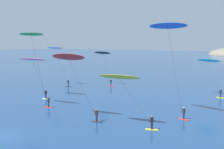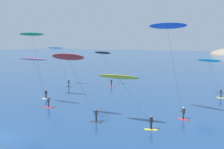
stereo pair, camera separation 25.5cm
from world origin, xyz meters
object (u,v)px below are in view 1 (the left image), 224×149
object	(u,v)px
kitesurfer_red	(70,61)
kitesurfer_yellow	(121,80)
kitesurfer_black	(103,55)
kitesurfer_green	(32,39)
kitesurfer_white	(56,51)
kitesurfer_pink	(34,63)
kitesurfer_blue	(168,31)
kitesurfer_cyan	(210,63)

from	to	relation	value
kitesurfer_red	kitesurfer_yellow	size ratio (longest dim) A/B	1.14
kitesurfer_black	kitesurfer_green	size ratio (longest dim) A/B	0.68
kitesurfer_white	kitesurfer_red	bearing A→B (deg)	-41.69
kitesurfer_red	kitesurfer_pink	distance (m)	10.29
kitesurfer_white	kitesurfer_blue	world-z (taller)	kitesurfer_blue
kitesurfer_cyan	kitesurfer_yellow	bearing A→B (deg)	-98.76
kitesurfer_pink	kitesurfer_yellow	world-z (taller)	kitesurfer_pink
kitesurfer_red	kitesurfer_white	size ratio (longest dim) A/B	0.94
kitesurfer_blue	kitesurfer_yellow	world-z (taller)	kitesurfer_blue
kitesurfer_white	kitesurfer_blue	distance (m)	34.45
kitesurfer_red	kitesurfer_green	world-z (taller)	kitesurfer_green
kitesurfer_red	kitesurfer_blue	bearing A→B (deg)	40.39
kitesurfer_red	kitesurfer_black	distance (m)	29.52
kitesurfer_blue	kitesurfer_red	bearing A→B (deg)	-139.61
kitesurfer_black	kitesurfer_blue	bearing A→B (deg)	-37.21
kitesurfer_pink	kitesurfer_black	size ratio (longest dim) A/B	0.96
kitesurfer_white	kitesurfer_yellow	bearing A→B (deg)	-32.58
kitesurfer_red	kitesurfer_black	bearing A→B (deg)	117.01
kitesurfer_white	kitesurfer_blue	xyz separation A→B (m)	(32.34, -11.37, 3.44)
kitesurfer_red	kitesurfer_green	bearing A→B (deg)	155.85
kitesurfer_yellow	kitesurfer_red	bearing A→B (deg)	-172.13
kitesurfer_white	kitesurfer_cyan	xyz separation A→B (m)	(33.42, 6.23, -1.95)
kitesurfer_black	kitesurfer_yellow	size ratio (longest dim) A/B	1.05
kitesurfer_red	kitesurfer_cyan	xyz separation A→B (m)	(11.10, 26.11, -1.43)
kitesurfer_white	kitesurfer_cyan	bearing A→B (deg)	10.55
kitesurfer_white	kitesurfer_yellow	distance (m)	35.17
kitesurfer_cyan	kitesurfer_blue	distance (m)	18.43
kitesurfer_white	kitesurfer_yellow	size ratio (longest dim) A/B	1.21
kitesurfer_cyan	kitesurfer_green	bearing A→B (deg)	-143.44
kitesurfer_white	kitesurfer_cyan	distance (m)	34.06
kitesurfer_red	kitesurfer_blue	world-z (taller)	kitesurfer_blue
kitesurfer_red	kitesurfer_green	xyz separation A→B (m)	(-15.03, 6.74, 3.12)
kitesurfer_cyan	kitesurfer_blue	xyz separation A→B (m)	(-1.09, -17.60, 5.38)
kitesurfer_pink	kitesurfer_cyan	world-z (taller)	kitesurfer_pink
kitesurfer_black	kitesurfer_cyan	bearing A→B (deg)	-0.42
kitesurfer_blue	kitesurfer_green	world-z (taller)	kitesurfer_blue
kitesurfer_red	kitesurfer_yellow	xyz separation A→B (m)	(7.23, 1.00, -2.05)
kitesurfer_black	kitesurfer_blue	size ratio (longest dim) A/B	0.63
kitesurfer_yellow	kitesurfer_black	bearing A→B (deg)	129.20
kitesurfer_pink	kitesurfer_cyan	size ratio (longest dim) A/B	1.09
kitesurfer_red	kitesurfer_cyan	world-z (taller)	kitesurfer_red
kitesurfer_green	kitesurfer_yellow	size ratio (longest dim) A/B	1.55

